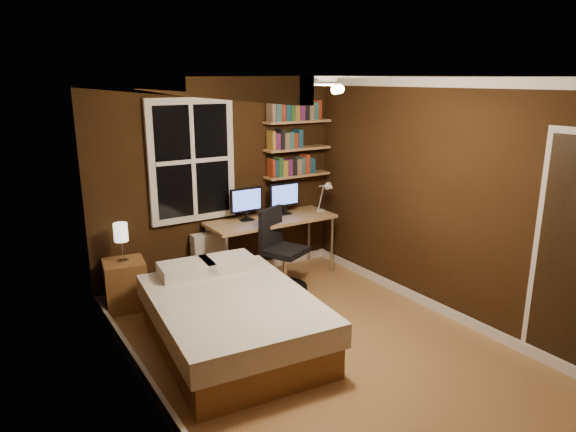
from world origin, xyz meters
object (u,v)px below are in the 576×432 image
nightstand (125,284)px  bedside_lamp (122,243)px  desk (271,223)px  radiator (210,258)px  monitor_right (284,199)px  bed (232,320)px  office_chair (281,259)px  desk_lamp (325,196)px  monitor_left (246,204)px

nightstand → bedside_lamp: bearing=0.0°
nightstand → desk: size_ratio=0.33×
nightstand → radiator: 1.09m
radiator → desk: desk is taller
radiator → monitor_right: bearing=-7.3°
bed → bedside_lamp: bedside_lamp is taller
nightstand → office_chair: size_ratio=0.54×
nightstand → desk_lamp: desk_lamp is taller
monitor_left → office_chair: monitor_left is taller
monitor_right → office_chair: (-0.35, -0.49, -0.61)m
bed → office_chair: (1.13, 0.94, 0.10)m
nightstand → office_chair: bearing=-7.1°
bedside_lamp → desk: 1.85m
bed → monitor_right: 2.17m
bedside_lamp → monitor_right: (2.09, 0.00, 0.23)m
radiator → office_chair: 0.90m
bed → desk_lamp: bearing=37.3°
desk_lamp → office_chair: (-0.85, -0.29, -0.62)m
bed → desk: size_ratio=1.24×
office_chair → monitor_left: bearing=87.8°
bed → desk: (1.23, 1.34, 0.44)m
monitor_left → nightstand: bearing=-179.9°
bedside_lamp → desk: (1.85, -0.08, -0.04)m
monitor_left → radiator: bearing=164.2°
monitor_left → bed: bearing=-123.0°
monitor_right → desk_lamp: 0.54m
bedside_lamp → desk_lamp: desk_lamp is taller
desk_lamp → desk: bearing=171.1°
desk → desk_lamp: bearing=-8.9°
nightstand → radiator: size_ratio=0.83×
desk → monitor_left: bearing=165.0°
bed → desk_lamp: 2.43m
bed → desk_lamp: (1.97, 1.23, 0.72)m
monitor_left → desk_lamp: size_ratio=0.97×
nightstand → monitor_right: 2.21m
desk → desk_lamp: desk_lamp is taller
nightstand → desk: 1.90m
bed → nightstand: (-0.61, 1.42, -0.01)m
radiator → desk_lamp: 1.68m
monitor_right → nightstand: bearing=-179.9°
radiator → desk_lamp: desk_lamp is taller
bed → office_chair: 1.47m
radiator → desk: bearing=-15.5°
bedside_lamp → desk_lamp: size_ratio=0.99×
bed → nightstand: 1.55m
desk_lamp → office_chair: size_ratio=0.44×
monitor_left → desk_lamp: desk_lamp is taller
monitor_left → monitor_right: same height
radiator → office_chair: size_ratio=0.66×
bedside_lamp → monitor_left: bearing=0.1°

